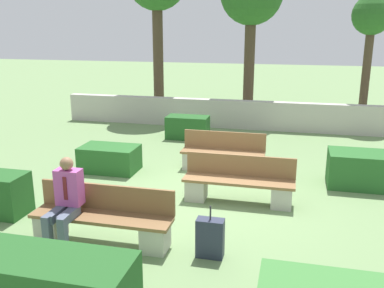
# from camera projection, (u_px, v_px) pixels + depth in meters

# --- Properties ---
(ground_plane) EXTENTS (60.00, 60.00, 0.00)m
(ground_plane) POSITION_uv_depth(u_px,v_px,m) (203.00, 198.00, 8.05)
(ground_plane) COLOR #6B8956
(perimeter_wall) EXTENTS (11.68, 0.30, 0.89)m
(perimeter_wall) POSITION_uv_depth(u_px,v_px,m) (242.00, 115.00, 13.42)
(perimeter_wall) COLOR #B7B2A8
(perimeter_wall) RESTS_ON ground_plane
(bench_front) EXTENTS (2.13, 0.49, 0.84)m
(bench_front) POSITION_uv_depth(u_px,v_px,m) (102.00, 221.00, 6.33)
(bench_front) COLOR brown
(bench_front) RESTS_ON ground_plane
(bench_left_side) EXTENTS (1.85, 0.48, 0.84)m
(bench_left_side) POSITION_uv_depth(u_px,v_px,m) (223.00, 156.00, 9.54)
(bench_left_side) COLOR brown
(bench_left_side) RESTS_ON ground_plane
(bench_right_side) EXTENTS (2.02, 0.48, 0.84)m
(bench_right_side) POSITION_uv_depth(u_px,v_px,m) (239.00, 185.00, 7.80)
(bench_right_side) COLOR brown
(bench_right_side) RESTS_ON ground_plane
(person_seated_man) EXTENTS (0.38, 0.64, 1.30)m
(person_seated_man) POSITION_uv_depth(u_px,v_px,m) (65.00, 198.00, 6.20)
(person_seated_man) COLOR #515B70
(person_seated_man) RESTS_ON ground_plane
(hedge_block_near_right) EXTENTS (1.26, 0.77, 0.56)m
(hedge_block_near_right) POSITION_uv_depth(u_px,v_px,m) (110.00, 158.00, 9.51)
(hedge_block_near_right) COLOR #286028
(hedge_block_near_right) RESTS_ON ground_plane
(hedge_block_mid_left) EXTENTS (1.14, 0.83, 0.70)m
(hedge_block_mid_left) POSITION_uv_depth(u_px,v_px,m) (357.00, 169.00, 8.58)
(hedge_block_mid_left) COLOR #286028
(hedge_block_mid_left) RESTS_ON ground_plane
(hedge_block_far_left) EXTENTS (1.89, 0.77, 0.74)m
(hedge_block_far_left) POSITION_uv_depth(u_px,v_px,m) (49.00, 288.00, 4.66)
(hedge_block_far_left) COLOR #235623
(hedge_block_far_left) RESTS_ON ground_plane
(hedge_block_far_right) EXTENTS (1.19, 0.65, 0.65)m
(hedge_block_far_right) POSITION_uv_depth(u_px,v_px,m) (188.00, 127.00, 12.26)
(hedge_block_far_right) COLOR #235623
(hedge_block_far_right) RESTS_ON ground_plane
(suitcase) EXTENTS (0.38, 0.20, 0.76)m
(suitcase) POSITION_uv_depth(u_px,v_px,m) (210.00, 238.00, 5.94)
(suitcase) COLOR #282D42
(suitcase) RESTS_ON ground_plane
(tree_center_right) EXTENTS (1.21, 1.21, 4.07)m
(tree_center_right) POSITION_uv_depth(u_px,v_px,m) (372.00, 22.00, 13.02)
(tree_center_right) COLOR #473828
(tree_center_right) RESTS_ON ground_plane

